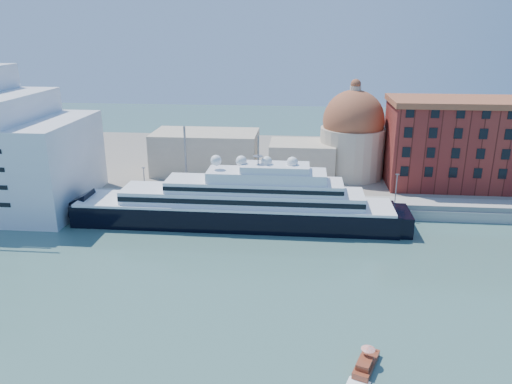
# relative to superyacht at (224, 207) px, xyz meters

# --- Properties ---
(ground) EXTENTS (400.00, 400.00, 0.00)m
(ground) POSITION_rel_superyacht_xyz_m (9.30, -23.00, -4.22)
(ground) COLOR #325753
(ground) RESTS_ON ground
(quay) EXTENTS (180.00, 10.00, 2.50)m
(quay) POSITION_rel_superyacht_xyz_m (9.30, 11.00, -2.97)
(quay) COLOR gray
(quay) RESTS_ON ground
(land) EXTENTS (260.00, 72.00, 2.00)m
(land) POSITION_rel_superyacht_xyz_m (9.30, 52.00, -3.22)
(land) COLOR slate
(land) RESTS_ON ground
(quay_fence) EXTENTS (180.00, 0.10, 1.20)m
(quay_fence) POSITION_rel_superyacht_xyz_m (9.30, 6.50, -1.12)
(quay_fence) COLOR slate
(quay_fence) RESTS_ON quay
(superyacht) EXTENTS (81.72, 11.33, 24.42)m
(superyacht) POSITION_rel_superyacht_xyz_m (0.00, 0.00, 0.00)
(superyacht) COLOR black
(superyacht) RESTS_ON ground
(service_barge) EXTENTS (11.29, 7.01, 2.41)m
(service_barge) POSITION_rel_superyacht_xyz_m (-45.57, -2.93, -3.52)
(service_barge) COLOR white
(service_barge) RESTS_ON ground
(water_taxi) EXTENTS (4.34, 6.79, 3.07)m
(water_taxi) POSITION_rel_superyacht_xyz_m (26.49, -48.07, -3.48)
(water_taxi) COLOR maroon
(water_taxi) RESTS_ON ground
(warehouse) EXTENTS (43.00, 19.00, 23.25)m
(warehouse) POSITION_rel_superyacht_xyz_m (61.30, 29.00, 9.57)
(warehouse) COLOR maroon
(warehouse) RESTS_ON land
(church) EXTENTS (66.00, 18.00, 25.50)m
(church) POSITION_rel_superyacht_xyz_m (15.69, 34.72, 6.69)
(church) COLOR beige
(church) RESTS_ON land
(lamp_posts) EXTENTS (120.80, 2.40, 18.00)m
(lamp_posts) POSITION_rel_superyacht_xyz_m (-3.36, 9.27, 5.63)
(lamp_posts) COLOR slate
(lamp_posts) RESTS_ON quay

